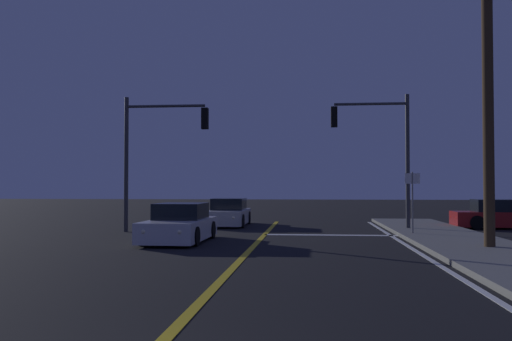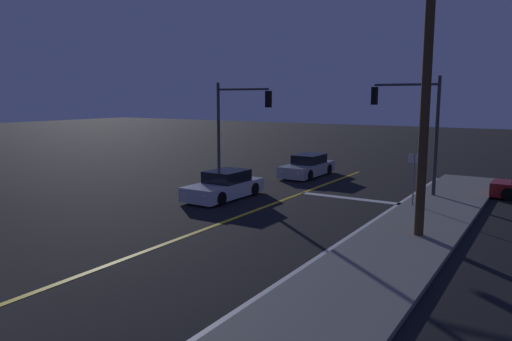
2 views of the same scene
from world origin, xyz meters
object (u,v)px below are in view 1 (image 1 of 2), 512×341
(car_parked_curb_red, at_px, (502,216))
(car_following_oncoming_white, at_px, (180,225))
(street_sign_corner, at_px, (412,193))
(car_far_approaching_silver, at_px, (228,214))
(traffic_signal_far_left, at_px, (156,142))
(traffic_signal_near_right, at_px, (380,141))
(utility_pole_right, at_px, (488,70))

(car_parked_curb_red, xyz_separation_m, car_following_oncoming_white, (-13.27, -7.39, 0.00))
(car_following_oncoming_white, bearing_deg, car_parked_curb_red, -150.12)
(street_sign_corner, bearing_deg, car_far_approaching_silver, 144.59)
(traffic_signal_far_left, bearing_deg, traffic_signal_near_right, 8.31)
(traffic_signal_near_right, height_order, traffic_signal_far_left, traffic_signal_near_right)
(traffic_signal_near_right, relative_size, traffic_signal_far_left, 1.03)
(car_following_oncoming_white, xyz_separation_m, car_far_approaching_silver, (0.51, 8.27, -0.00))
(car_parked_curb_red, relative_size, car_following_oncoming_white, 0.98)
(car_parked_curb_red, xyz_separation_m, traffic_signal_far_left, (-15.28, -3.36, 3.24))
(car_far_approaching_silver, distance_m, traffic_signal_far_left, 5.90)
(car_following_oncoming_white, distance_m, car_far_approaching_silver, 8.28)
(car_far_approaching_silver, distance_m, traffic_signal_near_right, 8.32)
(car_far_approaching_silver, height_order, street_sign_corner, street_sign_corner)
(traffic_signal_far_left, bearing_deg, car_far_approaching_silver, 59.32)
(car_parked_curb_red, distance_m, car_following_oncoming_white, 15.19)
(street_sign_corner, bearing_deg, traffic_signal_far_left, 172.37)
(car_parked_curb_red, xyz_separation_m, car_far_approaching_silver, (-12.76, 0.88, 0.00))
(car_far_approaching_silver, bearing_deg, traffic_signal_far_left, 58.98)
(car_far_approaching_silver, xyz_separation_m, street_sign_corner, (7.93, -5.64, 1.09))
(utility_pole_right, bearing_deg, car_parked_curb_red, 70.09)
(traffic_signal_near_right, bearing_deg, street_sign_corner, 107.02)
(car_following_oncoming_white, xyz_separation_m, utility_pole_right, (9.84, -2.08, 4.82))
(car_far_approaching_silver, xyz_separation_m, utility_pole_right, (9.33, -10.35, 4.82))
(car_far_approaching_silver, height_order, traffic_signal_near_right, traffic_signal_near_right)
(car_parked_curb_red, xyz_separation_m, traffic_signal_near_right, (-5.69, -1.96, 3.33))
(utility_pole_right, bearing_deg, traffic_signal_far_left, 152.70)
(traffic_signal_far_left, bearing_deg, street_sign_corner, -7.63)
(car_parked_curb_red, relative_size, street_sign_corner, 1.81)
(car_following_oncoming_white, relative_size, car_far_approaching_silver, 0.97)
(car_following_oncoming_white, height_order, street_sign_corner, street_sign_corner)
(car_parked_curb_red, height_order, car_following_oncoming_white, same)
(car_following_oncoming_white, height_order, traffic_signal_near_right, traffic_signal_near_right)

